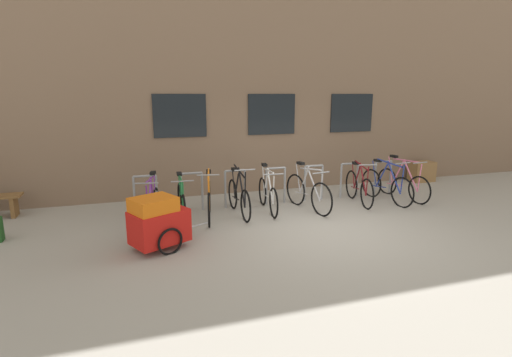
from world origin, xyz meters
name	(u,v)px	position (x,y,z in m)	size (l,w,h in m)	color
ground_plane	(325,227)	(0.00, 0.00, 0.00)	(42.00, 42.00, 0.00)	#9E998E
storefront_building	(236,74)	(0.00, 6.82, 3.27)	(28.00, 7.28, 6.55)	#7A604C
bike_rack	(276,182)	(-0.35, 1.90, 0.53)	(6.52, 0.05, 0.89)	gray
bicycle_orange	(209,200)	(-2.09, 1.26, 0.39)	(0.50, 1.70, 1.07)	black
bicycle_maroon	(359,187)	(1.59, 1.35, 0.39)	(0.46, 1.67, 1.05)	black
bicycle_blue	(386,186)	(2.29, 1.26, 0.40)	(0.44, 1.79, 1.07)	black
bicycle_silver	(308,192)	(0.17, 1.21, 0.40)	(0.48, 1.73, 1.08)	black
bicycle_purple	(152,207)	(-3.26, 1.21, 0.38)	(0.50, 1.62, 1.05)	black
bicycle_white	(268,194)	(-0.72, 1.42, 0.38)	(0.44, 1.71, 1.04)	black
bicycle_pink	(402,183)	(2.87, 1.38, 0.39)	(0.44, 1.78, 1.08)	black
bicycle_black	(239,197)	(-1.42, 1.34, 0.39)	(0.44, 1.73, 1.11)	black
bicycle_green	(182,203)	(-2.66, 1.29, 0.38)	(0.44, 1.66, 0.99)	black
bike_trailer	(158,222)	(-3.22, -0.13, 0.48)	(1.44, 0.93, 0.94)	red
planter_box	(422,172)	(4.72, 2.85, 0.30)	(0.70, 0.44, 0.60)	olive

